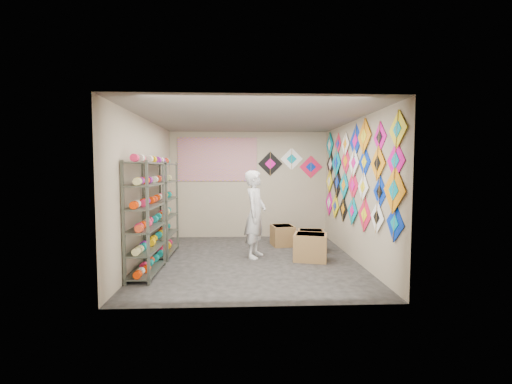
{
  "coord_description": "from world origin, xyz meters",
  "views": [
    {
      "loc": [
        -0.19,
        -6.53,
        1.78
      ],
      "look_at": [
        0.1,
        0.3,
        1.3
      ],
      "focal_mm": 24.0,
      "sensor_mm": 36.0,
      "label": 1
    }
  ],
  "objects_px": {
    "shelf_rack_front": "(145,218)",
    "carton_b": "(311,241)",
    "carton_c": "(283,235)",
    "carton_a": "(310,247)",
    "shelf_rack_back": "(163,209)",
    "shopkeeper": "(255,214)"
  },
  "relations": [
    {
      "from": "carton_a",
      "to": "carton_b",
      "type": "xyz_separation_m",
      "value": [
        0.16,
        0.74,
        -0.03
      ]
    },
    {
      "from": "carton_a",
      "to": "carton_c",
      "type": "bearing_deg",
      "value": 121.42
    },
    {
      "from": "shelf_rack_back",
      "to": "carton_b",
      "type": "xyz_separation_m",
      "value": [
        3.08,
        0.21,
        -0.72
      ]
    },
    {
      "from": "shelf_rack_front",
      "to": "shopkeeper",
      "type": "distance_m",
      "value": 2.14
    },
    {
      "from": "shelf_rack_front",
      "to": "carton_c",
      "type": "bearing_deg",
      "value": 39.23
    },
    {
      "from": "shelf_rack_front",
      "to": "carton_b",
      "type": "distance_m",
      "value": 3.5
    },
    {
      "from": "shelf_rack_back",
      "to": "carton_a",
      "type": "bearing_deg",
      "value": -10.18
    },
    {
      "from": "shelf_rack_front",
      "to": "shelf_rack_back",
      "type": "relative_size",
      "value": 1.0
    },
    {
      "from": "carton_a",
      "to": "shopkeeper",
      "type": "bearing_deg",
      "value": -179.9
    },
    {
      "from": "shelf_rack_back",
      "to": "carton_c",
      "type": "xyz_separation_m",
      "value": [
        2.53,
        0.77,
        -0.72
      ]
    },
    {
      "from": "shelf_rack_front",
      "to": "carton_a",
      "type": "bearing_deg",
      "value": 14.91
    },
    {
      "from": "shelf_rack_front",
      "to": "carton_a",
      "type": "relative_size",
      "value": 3.08
    },
    {
      "from": "shelf_rack_front",
      "to": "shopkeeper",
      "type": "relative_size",
      "value": 1.1
    },
    {
      "from": "shopkeeper",
      "to": "carton_a",
      "type": "height_order",
      "value": "shopkeeper"
    },
    {
      "from": "shopkeeper",
      "to": "carton_a",
      "type": "distance_m",
      "value": 1.25
    },
    {
      "from": "shelf_rack_back",
      "to": "carton_b",
      "type": "height_order",
      "value": "shelf_rack_back"
    },
    {
      "from": "carton_a",
      "to": "carton_b",
      "type": "height_order",
      "value": "carton_a"
    },
    {
      "from": "shelf_rack_front",
      "to": "carton_c",
      "type": "distance_m",
      "value": 3.35
    },
    {
      "from": "carton_b",
      "to": "carton_c",
      "type": "height_order",
      "value": "carton_c"
    },
    {
      "from": "carton_b",
      "to": "shelf_rack_back",
      "type": "bearing_deg",
      "value": -166.65
    },
    {
      "from": "shelf_rack_front",
      "to": "carton_a",
      "type": "distance_m",
      "value": 3.1
    },
    {
      "from": "carton_a",
      "to": "carton_c",
      "type": "xyz_separation_m",
      "value": [
        -0.38,
        1.29,
        -0.03
      ]
    }
  ]
}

